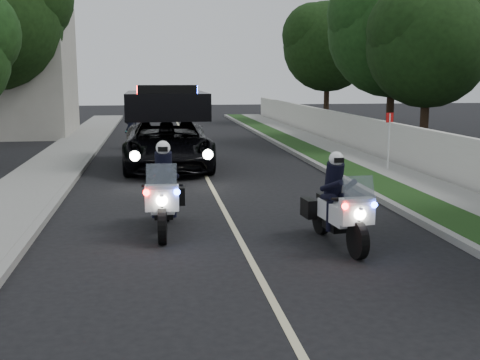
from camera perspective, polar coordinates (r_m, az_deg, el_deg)
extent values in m
plane|color=black|center=(8.21, 3.90, -12.89)|extent=(120.00, 120.00, 0.00)
cube|color=gray|center=(18.57, 9.79, 0.18)|extent=(0.20, 60.00, 0.15)
cube|color=#193814|center=(18.80, 11.82, 0.24)|extent=(1.20, 60.00, 0.16)
cube|color=gray|center=(19.28, 15.45, 0.33)|extent=(1.40, 60.00, 0.16)
cube|color=beige|center=(19.61, 18.22, 2.33)|extent=(0.22, 60.00, 1.50)
cube|color=gray|center=(17.84, -16.13, -0.47)|extent=(0.20, 60.00, 0.15)
cube|color=gray|center=(18.02, -19.60, -0.55)|extent=(2.00, 60.00, 0.16)
cube|color=#BFB78C|center=(17.75, -2.90, -0.37)|extent=(0.12, 50.00, 0.01)
imported|color=black|center=(21.08, -6.96, 1.20)|extent=(3.01, 6.42, 3.11)
imported|color=black|center=(26.86, -10.40, 2.99)|extent=(0.73, 1.65, 0.84)
imported|color=black|center=(26.86, -10.40, 2.99)|extent=(0.57, 0.39, 1.56)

